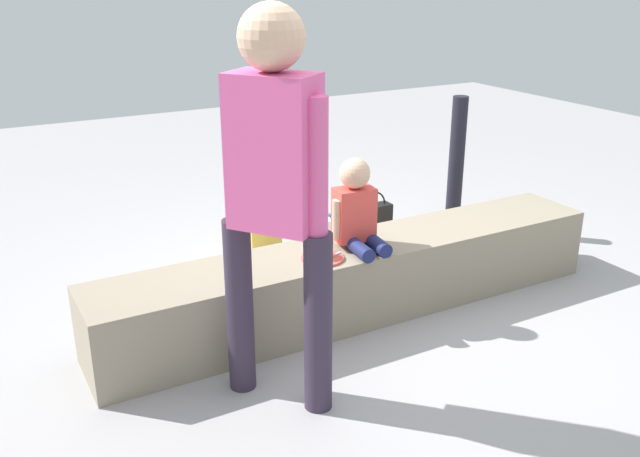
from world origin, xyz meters
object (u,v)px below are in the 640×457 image
Objects in this scene: party_cup_red at (425,237)px; handbag_black_leather at (373,221)px; water_bottle_near_gift at (330,229)px; adult_standing at (275,178)px; cake_plate at (323,255)px; gift_bag at (264,228)px; child_seated at (357,209)px.

party_cup_red is 0.33× the size of handbag_black_leather.
handbag_black_leather is at bearing -14.13° from water_bottle_near_gift.
adult_standing is 2.09m from water_bottle_near_gift.
handbag_black_leather is at bearing 45.01° from adult_standing.
adult_standing is 2.24m from party_cup_red.
adult_standing is 7.55× the size of cake_plate.
handbag_black_leather reaches higher than water_bottle_near_gift.
gift_bag is 2.72× the size of party_cup_red.
cake_plate is at bearing -100.02° from gift_bag.
water_bottle_near_gift is at bearing 165.87° from handbag_black_leather.
gift_bag is (-0.02, 1.15, -0.48)m from child_seated.
adult_standing is 14.69× the size of party_cup_red.
water_bottle_near_gift is at bearing 146.71° from party_cup_red.
adult_standing reaches higher than child_seated.
handbag_black_leather is at bearing -17.03° from gift_bag.
party_cup_red is at bearing 30.06° from cake_plate.
child_seated reaches higher than water_bottle_near_gift.
water_bottle_near_gift is (0.44, -0.15, -0.04)m from gift_bag.
handbag_black_leather is (1.42, 1.42, -0.89)m from adult_standing.
handbag_black_leather is (-0.25, 0.29, 0.07)m from party_cup_red.
cake_plate is (0.47, 0.44, -0.60)m from adult_standing.
gift_bag is at bearing 79.98° from cake_plate.
adult_standing reaches higher than handbag_black_leather.
water_bottle_near_gift is 0.61× the size of handbag_black_leather.
gift_bag is at bearing 161.03° from water_bottle_near_gift.
water_bottle_near_gift is at bearing 58.31° from cake_plate.
handbag_black_leather reaches higher than party_cup_red.
adult_standing is at bearing -136.65° from cake_plate.
adult_standing reaches higher than cake_plate.
water_bottle_near_gift is (1.12, 1.50, -0.93)m from adult_standing.
handbag_black_leather reaches higher than gift_bag.
handbag_black_leather is at bearing 52.15° from child_seated.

